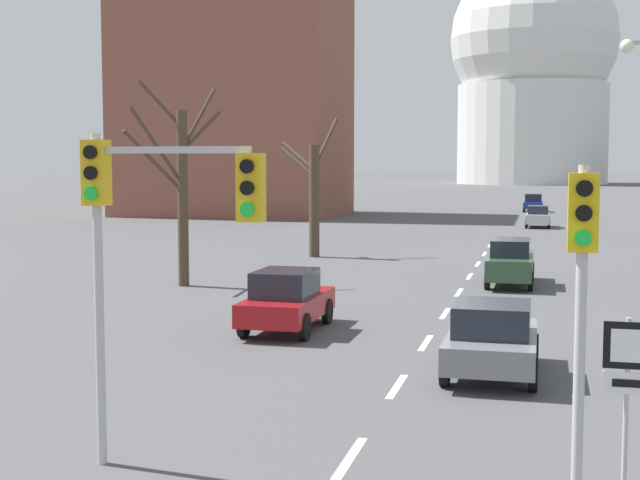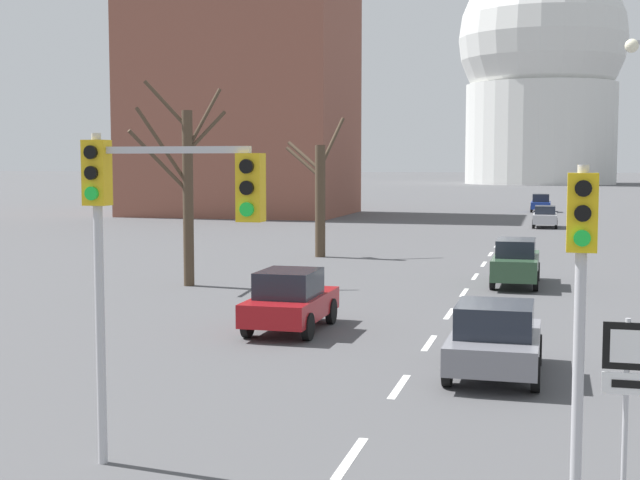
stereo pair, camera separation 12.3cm
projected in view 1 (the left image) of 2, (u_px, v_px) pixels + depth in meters
The scene contains 21 objects.
lane_stripe_1 at pixel (350, 457), 13.68m from camera, with size 0.16×2.00×0.01m, color silver.
lane_stripe_2 at pixel (397, 386), 18.02m from camera, with size 0.16×2.00×0.01m, color silver.
lane_stripe_3 at pixel (426, 343), 22.37m from camera, with size 0.16×2.00×0.01m, color silver.
lane_stripe_4 at pixel (445, 313), 26.72m from camera, with size 0.16×2.00×0.01m, color silver.
lane_stripe_5 at pixel (459, 292), 31.07m from camera, with size 0.16×2.00×0.01m, color silver.
lane_stripe_6 at pixel (470, 276), 35.41m from camera, with size 0.16×2.00×0.01m, color silver.
lane_stripe_7 at pixel (478, 264), 39.76m from camera, with size 0.16×2.00×0.01m, color silver.
lane_stripe_8 at pixel (484, 254), 44.11m from camera, with size 0.16×2.00×0.01m, color silver.
lane_stripe_9 at pixel (490, 246), 48.45m from camera, with size 0.16×2.00×0.01m, color silver.
traffic_signal_near_right at pixel (582, 275), 10.88m from camera, with size 0.36×0.34×4.50m.
traffic_signal_near_left at pixel (150, 214), 12.87m from camera, with size 2.74×0.34×4.95m.
route_sign_post at pixel (627, 382), 11.22m from camera, with size 0.60×0.08×2.58m.
sedan_near_left at pixel (492, 338), 18.88m from camera, with size 1.92×3.87×1.58m.
sedan_near_right at pixel (510, 261), 32.85m from camera, with size 1.68×4.59×1.72m.
sedan_mid_centre at pixel (533, 203), 81.66m from camera, with size 1.80×4.02×1.65m.
sedan_far_left at pixel (538, 216), 62.02m from camera, with size 1.68×3.80×1.52m.
sedan_far_right at pixel (287, 300), 23.91m from camera, with size 1.81×3.97×1.66m.
bare_tree_left_near at pixel (181, 186), 32.42m from camera, with size 3.17×2.91×7.51m.
bare_tree_left_far at pixel (313, 194), 42.59m from camera, with size 2.79×1.94×6.73m.
capitol_dome at pixel (533, 70), 187.24m from camera, with size 34.74×34.74×49.06m.
apartment_block_left at pixel (236, 99), 77.04m from camera, with size 18.00×14.00×20.04m, color brown.
Camera 1 is at (2.81, -5.17, 4.53)m, focal length 50.00 mm.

